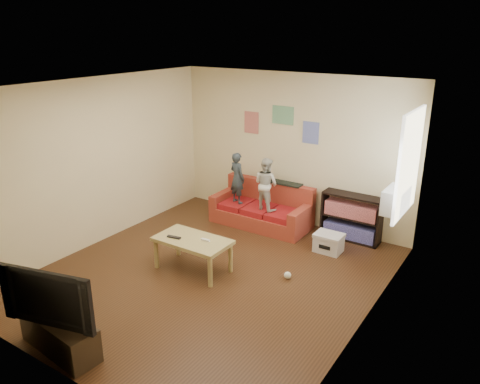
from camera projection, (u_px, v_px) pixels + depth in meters
The scene contains 17 objects.
room_shell at pixel (208, 188), 6.36m from camera, with size 4.52×5.02×2.72m.
sofa at pixel (263, 210), 8.52m from camera, with size 1.78×0.82×0.78m.
child_a at pixel (237, 178), 8.43m from camera, with size 0.34×0.22×0.94m, color #2C373D.
child_b at pixel (266, 184), 8.12m from camera, with size 0.45×0.35×0.93m, color beige.
coffee_table at pixel (193, 243), 6.83m from camera, with size 1.11×0.61×0.50m.
remote at pixel (174, 237), 6.84m from camera, with size 0.21×0.05×0.02m, color black.
game_controller at pixel (205, 240), 6.74m from camera, with size 0.14×0.04×0.03m, color silver.
bookshelf at pixel (351, 220), 7.86m from camera, with size 1.00×0.30×0.80m.
window at pixel (409, 164), 6.42m from camera, with size 0.04×1.08×1.48m, color white.
ac_unit at pixel (396, 200), 6.67m from camera, with size 0.28×0.55×0.35m, color #B7B2A3.
artwork_left at pixel (251, 123), 8.63m from camera, with size 0.30×0.01×0.40m, color #D87266.
artwork_center at pixel (283, 115), 8.23m from camera, with size 0.42×0.01×0.32m, color #72B27F.
artwork_right at pixel (311, 133), 8.02m from camera, with size 0.30×0.01×0.38m, color #727FCC.
file_box at pixel (329, 243), 7.48m from camera, with size 0.44×0.34×0.31m.
tv_stand at pixel (60, 335), 5.17m from camera, with size 1.06×0.35×0.40m, color #36281C.
television at pixel (53, 293), 5.00m from camera, with size 1.13×0.15×0.65m, color black.
tissue at pixel (288, 275), 6.70m from camera, with size 0.10×0.10×0.10m, color white.
Camera 1 is at (3.66, -4.80, 3.41)m, focal length 35.00 mm.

